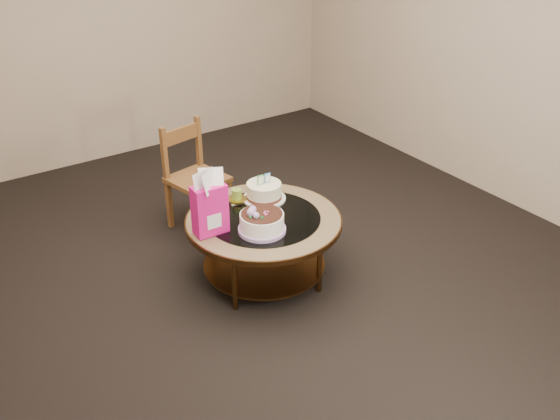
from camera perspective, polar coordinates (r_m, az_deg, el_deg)
ground at (r=4.28m, az=-1.43°, el=-5.99°), size 5.00×5.00×0.00m
room_walls at (r=3.62m, az=-1.74°, el=14.41°), size 4.52×5.02×2.61m
coffee_table at (r=4.07m, az=-1.50°, el=-1.64°), size 1.02×1.02×0.46m
decorated_cake at (r=3.85m, az=-1.69°, el=-1.21°), size 0.30×0.30×0.17m
cream_cake at (r=4.22m, az=-1.47°, el=1.70°), size 0.29×0.29×0.19m
gift_bag at (r=3.79m, az=-6.47°, el=0.65°), size 0.21×0.16×0.41m
pillar_candle at (r=4.21m, az=-3.97°, el=1.19°), size 0.13×0.13×0.10m
dining_chair at (r=4.70m, az=-7.82°, el=3.02°), size 0.45×0.45×0.81m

